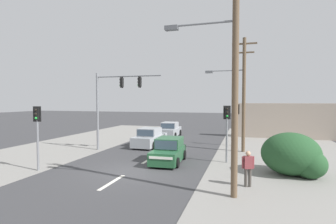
{
  "coord_description": "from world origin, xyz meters",
  "views": [
    {
      "loc": [
        6.01,
        -12.99,
        3.87
      ],
      "look_at": [
        1.0,
        4.0,
        3.1
      ],
      "focal_mm": 28.0,
      "sensor_mm": 36.0,
      "label": 1
    }
  ],
  "objects_px": {
    "utility_pole_foreground_right": "(232,67)",
    "pedestal_signal_right_kerb": "(227,124)",
    "pedestal_signal_far_median": "(237,118)",
    "hatchback_oncoming_mid": "(169,151)",
    "traffic_signal_mast": "(112,97)",
    "utility_pole_midground_right": "(242,91)",
    "sedan_kerbside_parked": "(150,138)",
    "sedan_crossing_left": "(170,130)",
    "pedestal_signal_left_kerb": "(37,127)",
    "pedestrian_at_kerb": "(248,167)"
  },
  "relations": [
    {
      "from": "utility_pole_midground_right",
      "to": "pedestrian_at_kerb",
      "type": "height_order",
      "value": "utility_pole_midground_right"
    },
    {
      "from": "traffic_signal_mast",
      "to": "pedestal_signal_right_kerb",
      "type": "xyz_separation_m",
      "value": [
        8.68,
        -1.53,
        -1.73
      ]
    },
    {
      "from": "utility_pole_foreground_right",
      "to": "pedestrian_at_kerb",
      "type": "distance_m",
      "value": 4.57
    },
    {
      "from": "utility_pole_midground_right",
      "to": "pedestal_signal_left_kerb",
      "type": "relative_size",
      "value": 2.4
    },
    {
      "from": "pedestal_signal_far_median",
      "to": "sedan_crossing_left",
      "type": "relative_size",
      "value": 0.83
    },
    {
      "from": "sedan_kerbside_parked",
      "to": "hatchback_oncoming_mid",
      "type": "bearing_deg",
      "value": -58.26
    },
    {
      "from": "hatchback_oncoming_mid",
      "to": "sedan_kerbside_parked",
      "type": "distance_m",
      "value": 6.0
    },
    {
      "from": "pedestal_signal_left_kerb",
      "to": "traffic_signal_mast",
      "type": "bearing_deg",
      "value": 79.81
    },
    {
      "from": "utility_pole_foreground_right",
      "to": "traffic_signal_mast",
      "type": "xyz_separation_m",
      "value": [
        -9.23,
        7.4,
        -1.05
      ]
    },
    {
      "from": "utility_pole_midground_right",
      "to": "traffic_signal_mast",
      "type": "xyz_separation_m",
      "value": [
        -9.5,
        -2.36,
        -0.47
      ]
    },
    {
      "from": "hatchback_oncoming_mid",
      "to": "utility_pole_midground_right",
      "type": "bearing_deg",
      "value": 47.83
    },
    {
      "from": "traffic_signal_mast",
      "to": "sedan_kerbside_parked",
      "type": "distance_m",
      "value": 4.82
    },
    {
      "from": "utility_pole_midground_right",
      "to": "sedan_crossing_left",
      "type": "bearing_deg",
      "value": 139.08
    },
    {
      "from": "utility_pole_foreground_right",
      "to": "pedestal_signal_far_median",
      "type": "relative_size",
      "value": 2.72
    },
    {
      "from": "traffic_signal_mast",
      "to": "hatchback_oncoming_mid",
      "type": "xyz_separation_m",
      "value": [
        5.18,
        -2.4,
        -3.44
      ]
    },
    {
      "from": "traffic_signal_mast",
      "to": "pedestrian_at_kerb",
      "type": "height_order",
      "value": "traffic_signal_mast"
    },
    {
      "from": "utility_pole_foreground_right",
      "to": "traffic_signal_mast",
      "type": "relative_size",
      "value": 1.61
    },
    {
      "from": "utility_pole_foreground_right",
      "to": "pedestal_signal_right_kerb",
      "type": "height_order",
      "value": "utility_pole_foreground_right"
    },
    {
      "from": "pedestal_signal_right_kerb",
      "to": "traffic_signal_mast",
      "type": "bearing_deg",
      "value": 170.01
    },
    {
      "from": "utility_pole_foreground_right",
      "to": "pedestrian_at_kerb",
      "type": "xyz_separation_m",
      "value": [
        0.68,
        1.47,
        -4.28
      ]
    },
    {
      "from": "sedan_kerbside_parked",
      "to": "pedestrian_at_kerb",
      "type": "distance_m",
      "value": 11.69
    },
    {
      "from": "hatchback_oncoming_mid",
      "to": "sedan_crossing_left",
      "type": "relative_size",
      "value": 0.86
    },
    {
      "from": "utility_pole_midground_right",
      "to": "hatchback_oncoming_mid",
      "type": "height_order",
      "value": "utility_pole_midground_right"
    },
    {
      "from": "traffic_signal_mast",
      "to": "pedestrian_at_kerb",
      "type": "distance_m",
      "value": 11.99
    },
    {
      "from": "hatchback_oncoming_mid",
      "to": "pedestrian_at_kerb",
      "type": "distance_m",
      "value": 5.9
    },
    {
      "from": "pedestal_signal_left_kerb",
      "to": "sedan_kerbside_parked",
      "type": "distance_m",
      "value": 9.76
    },
    {
      "from": "utility_pole_foreground_right",
      "to": "sedan_kerbside_parked",
      "type": "relative_size",
      "value": 2.26
    },
    {
      "from": "utility_pole_midground_right",
      "to": "pedestal_signal_left_kerb",
      "type": "height_order",
      "value": "utility_pole_midground_right"
    },
    {
      "from": "utility_pole_midground_right",
      "to": "hatchback_oncoming_mid",
      "type": "bearing_deg",
      "value": -132.17
    },
    {
      "from": "hatchback_oncoming_mid",
      "to": "pedestrian_at_kerb",
      "type": "relative_size",
      "value": 2.27
    },
    {
      "from": "utility_pole_foreground_right",
      "to": "pedestal_signal_right_kerb",
      "type": "bearing_deg",
      "value": 95.3
    },
    {
      "from": "utility_pole_foreground_right",
      "to": "sedan_crossing_left",
      "type": "height_order",
      "value": "utility_pole_foreground_right"
    },
    {
      "from": "traffic_signal_mast",
      "to": "pedestal_signal_right_kerb",
      "type": "bearing_deg",
      "value": -9.99
    },
    {
      "from": "pedestal_signal_right_kerb",
      "to": "sedan_kerbside_parked",
      "type": "relative_size",
      "value": 0.83
    },
    {
      "from": "traffic_signal_mast",
      "to": "hatchback_oncoming_mid",
      "type": "relative_size",
      "value": 1.62
    },
    {
      "from": "pedestal_signal_right_kerb",
      "to": "sedan_kerbside_parked",
      "type": "height_order",
      "value": "pedestal_signal_right_kerb"
    },
    {
      "from": "pedestal_signal_far_median",
      "to": "sedan_crossing_left",
      "type": "xyz_separation_m",
      "value": [
        -7.04,
        4.1,
        -1.71
      ]
    },
    {
      "from": "pedestal_signal_far_median",
      "to": "sedan_kerbside_parked",
      "type": "xyz_separation_m",
      "value": [
        -7.05,
        -2.02,
        -1.71
      ]
    },
    {
      "from": "pedestal_signal_far_median",
      "to": "sedan_kerbside_parked",
      "type": "relative_size",
      "value": 0.83
    },
    {
      "from": "pedestal_signal_far_median",
      "to": "sedan_crossing_left",
      "type": "distance_m",
      "value": 8.32
    },
    {
      "from": "traffic_signal_mast",
      "to": "pedestrian_at_kerb",
      "type": "relative_size",
      "value": 3.68
    },
    {
      "from": "pedestal_signal_far_median",
      "to": "hatchback_oncoming_mid",
      "type": "xyz_separation_m",
      "value": [
        -3.89,
        -7.12,
        -1.71
      ]
    },
    {
      "from": "sedan_kerbside_parked",
      "to": "pedestal_signal_left_kerb",
      "type": "bearing_deg",
      "value": -109.29
    },
    {
      "from": "pedestal_signal_far_median",
      "to": "pedestal_signal_right_kerb",
      "type": "bearing_deg",
      "value": -93.63
    },
    {
      "from": "utility_pole_midground_right",
      "to": "pedestal_signal_right_kerb",
      "type": "distance_m",
      "value": 4.54
    },
    {
      "from": "pedestal_signal_far_median",
      "to": "pedestrian_at_kerb",
      "type": "xyz_separation_m",
      "value": [
        0.83,
        -10.65,
        -1.49
      ]
    },
    {
      "from": "pedestal_signal_left_kerb",
      "to": "sedan_crossing_left",
      "type": "distance_m",
      "value": 15.62
    },
    {
      "from": "utility_pole_midground_right",
      "to": "sedan_kerbside_parked",
      "type": "distance_m",
      "value": 8.44
    },
    {
      "from": "pedestal_signal_right_kerb",
      "to": "sedan_kerbside_parked",
      "type": "distance_m",
      "value": 8.07
    },
    {
      "from": "sedan_kerbside_parked",
      "to": "pedestal_signal_far_median",
      "type": "bearing_deg",
      "value": 16.0
    }
  ]
}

